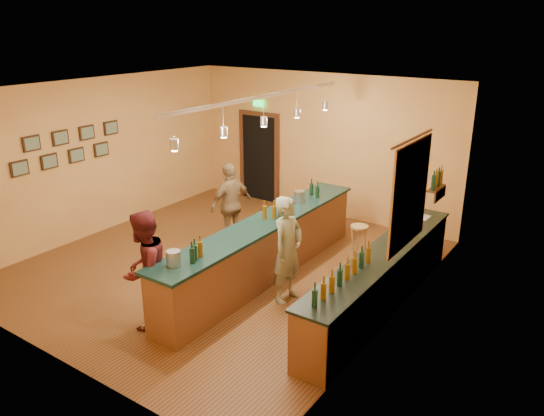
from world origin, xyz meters
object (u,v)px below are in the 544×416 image
Objects in this scene: back_counter at (381,279)px; bar_stool at (359,233)px; customer_a at (145,270)px; customer_b at (231,204)px; tasting_bar at (264,246)px; bartender at (288,250)px.

bar_stool is (-1.05, 1.42, 0.05)m from back_counter.
customer_a is 3.18m from customer_b.
back_counter is 0.89× the size of tasting_bar.
customer_b is at bearing 148.51° from tasting_bar.
tasting_bar is at bearing -122.69° from bar_stool.
bar_stool is at bearing 142.98° from customer_a.
customer_a is (-0.55, -2.20, 0.28)m from tasting_bar.
customer_b is at bearing -163.25° from bar_stool.
customer_a is (-1.29, -1.79, 0.02)m from bartender.
back_counter is 2.73× the size of customer_b.
bartender is 2.55× the size of bar_stool.
customer_a is at bearing 29.00° from customer_b.
back_counter is 1.77m from bar_stool.
bartender is (0.74, -0.41, 0.26)m from tasting_bar.
customer_b is 2.45× the size of bar_stool.
customer_a reaches higher than customer_b.
customer_a reaches higher than bartender.
bartender is at bearing -156.23° from back_counter.
bar_stool is (2.44, 0.73, -0.30)m from customer_b.
tasting_bar is 1.90m from bar_stool.
customer_b is (-0.87, 3.06, -0.05)m from customer_a.
bartender reaches higher than back_counter.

